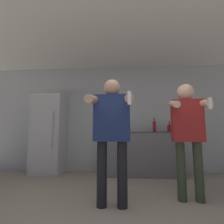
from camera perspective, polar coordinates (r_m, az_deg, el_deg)
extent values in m
cube|color=#B2B7BC|center=(4.27, 2.12, -1.87)|extent=(7.00, 0.06, 2.55)
cube|color=silver|center=(3.27, 1.07, 24.25)|extent=(7.00, 3.41, 0.05)
cube|color=silver|center=(4.26, -19.64, -6.77)|extent=(0.65, 0.62, 1.76)
cube|color=#B6B6BB|center=(3.98, -21.47, -6.67)|extent=(0.62, 0.01, 1.69)
cylinder|color=#99999E|center=(3.87, -18.76, -5.48)|extent=(0.02, 0.02, 0.79)
cube|color=slate|center=(3.96, 9.70, -13.21)|extent=(1.63, 0.61, 0.91)
cube|color=#38383A|center=(3.94, 9.55, -6.56)|extent=(1.66, 0.64, 0.01)
cylinder|color=maroon|center=(4.05, 13.70, -4.71)|extent=(0.07, 0.07, 0.24)
cylinder|color=maroon|center=(4.06, 13.63, -2.55)|extent=(0.03, 0.03, 0.06)
sphere|color=black|center=(4.06, 13.62, -2.10)|extent=(0.03, 0.03, 0.03)
cylinder|color=black|center=(3.99, 3.76, -5.51)|extent=(0.06, 0.06, 0.15)
cylinder|color=black|center=(3.99, 3.74, -3.99)|extent=(0.03, 0.03, 0.06)
sphere|color=black|center=(3.99, 3.74, -3.54)|extent=(0.03, 0.03, 0.03)
cylinder|color=maroon|center=(4.11, 18.28, -5.13)|extent=(0.09, 0.09, 0.16)
cylinder|color=maroon|center=(4.12, 18.21, -3.53)|extent=(0.03, 0.03, 0.07)
sphere|color=maroon|center=(4.12, 18.20, -3.05)|extent=(0.03, 0.03, 0.03)
cylinder|color=black|center=(2.27, -3.33, -19.38)|extent=(0.12, 0.12, 0.78)
cylinder|color=black|center=(2.25, 3.36, -19.49)|extent=(0.12, 0.12, 0.78)
cube|color=navy|center=(2.22, 0.00, -2.02)|extent=(0.46, 0.21, 0.58)
sphere|color=tan|center=(2.29, 0.00, 7.94)|extent=(0.21, 0.21, 0.21)
cylinder|color=tan|center=(2.08, -6.44, 4.13)|extent=(0.10, 0.43, 0.17)
cylinder|color=tan|center=(2.04, 5.58, 4.35)|extent=(0.10, 0.43, 0.17)
cube|color=white|center=(1.83, 5.67, 4.55)|extent=(0.04, 0.04, 0.14)
cylinder|color=#38422D|center=(2.62, 21.65, -17.42)|extent=(0.12, 0.12, 0.76)
cylinder|color=#38422D|center=(2.68, 26.42, -16.96)|extent=(0.12, 0.12, 0.76)
cube|color=maroon|center=(2.61, 23.28, -2.63)|extent=(0.41, 0.23, 0.57)
sphere|color=beige|center=(2.67, 22.84, 5.96)|extent=(0.23, 0.23, 0.23)
cylinder|color=beige|center=(2.44, 19.67, 2.43)|extent=(0.12, 0.34, 0.14)
cylinder|color=beige|center=(2.54, 28.08, 2.50)|extent=(0.12, 0.34, 0.14)
cube|color=white|center=(2.39, 29.37, 2.48)|extent=(0.04, 0.04, 0.14)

